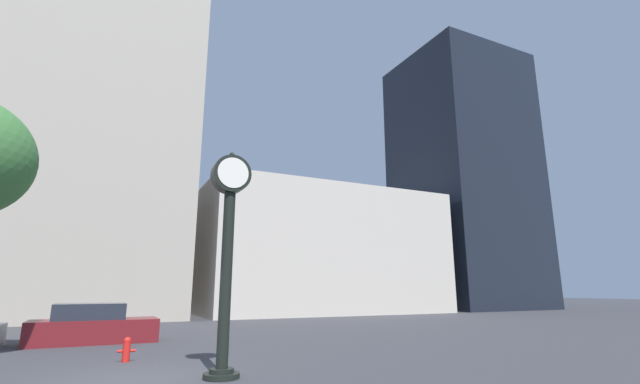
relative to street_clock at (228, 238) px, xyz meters
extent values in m
plane|color=#38383D|center=(-1.88, 0.75, -3.21)|extent=(200.00, 200.00, 0.00)
cube|color=#ADA393|center=(-5.37, 24.75, 15.55)|extent=(15.65, 12.00, 37.51)
cube|color=beige|center=(14.38, 24.75, 2.02)|extent=(20.96, 12.00, 10.46)
cube|color=black|center=(32.71, 24.75, 10.95)|extent=(12.67, 12.00, 28.31)
cylinder|color=black|center=(0.00, 0.00, -3.15)|extent=(0.83, 0.83, 0.12)
cylinder|color=black|center=(0.00, 0.00, -3.04)|extent=(0.56, 0.56, 0.10)
cylinder|color=black|center=(0.00, 0.00, -0.94)|extent=(0.28, 0.28, 4.10)
cylinder|color=black|center=(0.00, 0.00, 1.59)|extent=(0.95, 0.43, 0.95)
cylinder|color=white|center=(0.00, -0.22, 1.59)|extent=(0.78, 0.02, 0.78)
cylinder|color=white|center=(0.00, 0.22, 1.59)|extent=(0.78, 0.02, 0.78)
sphere|color=black|center=(0.00, 0.00, 2.12)|extent=(0.12, 0.12, 0.12)
cube|color=maroon|center=(-2.80, 8.73, -2.78)|extent=(4.50, 2.01, 0.87)
cube|color=#232833|center=(-3.02, 8.72, -2.05)|extent=(2.49, 1.73, 0.59)
cylinder|color=red|center=(-1.87, 3.46, -2.94)|extent=(0.21, 0.21, 0.53)
sphere|color=red|center=(-1.87, 3.46, -2.64)|extent=(0.20, 0.20, 0.20)
cylinder|color=red|center=(-2.04, 3.46, -2.92)|extent=(0.14, 0.07, 0.07)
cylinder|color=red|center=(-1.69, 3.46, -2.92)|extent=(0.14, 0.07, 0.07)
camera|label=1|loc=(-2.55, -10.33, -1.23)|focal=24.00mm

